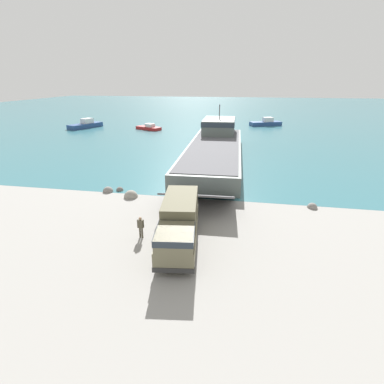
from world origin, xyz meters
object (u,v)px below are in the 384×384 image
Objects in this scene: moored_boat_c at (86,125)px; landing_craft at (215,145)px; moored_boat_b at (266,123)px; soldier_on_ramp at (141,226)px; moored_boat_a at (149,128)px; military_truck at (179,223)px.

landing_craft is at bearing 168.92° from moored_boat_c.
moored_boat_b is at bearing 73.02° from landing_craft.
landing_craft reaches higher than moored_boat_c.
soldier_on_ramp is 62.09m from moored_boat_b.
moored_boat_c is (-43.45, -11.59, 0.05)m from moored_boat_b.
soldier_on_ramp is at bearing 146.27° from moored_boat_b.
moored_boat_b is at bearing -142.28° from moored_boat_c.
landing_craft is 29.21m from moored_boat_a.
landing_craft is at bearing 142.32° from moored_boat_b.
soldier_on_ramp is 0.19× the size of moored_boat_c.
soldier_on_ramp is 0.20× the size of moored_boat_b.
military_truck reaches higher than moored_boat_a.
landing_craft reaches higher than moored_boat_b.
moored_boat_c is (-34.09, 22.87, -0.92)m from landing_craft.
moored_boat_a is 29.78m from moored_boat_b.
landing_craft is at bearing 2.61° from soldier_on_ramp.
military_truck is at bearing -87.57° from soldier_on_ramp.
military_truck reaches higher than moored_boat_c.
moored_boat_b is (9.36, 34.46, -0.97)m from landing_craft.
military_truck is 0.93× the size of moored_boat_c.
moored_boat_c is at bearing -152.75° from military_truck.
landing_craft reaches higher than moored_boat_a.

